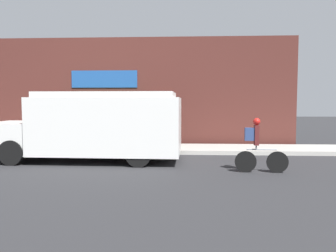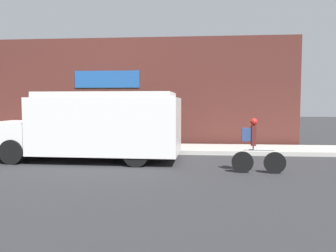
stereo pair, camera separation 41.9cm
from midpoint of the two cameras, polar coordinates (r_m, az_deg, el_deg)
The scene contains 6 objects.
ground_plane at distance 13.02m, azimuth -15.31°, elevation -4.72°, with size 70.00×70.00×0.00m, color #2B2B2D.
sidewalk at distance 14.02m, azimuth -13.94°, elevation -3.75°, with size 28.00×2.14×0.16m.
storefront at distance 15.26m, azimuth -12.52°, elevation 5.78°, with size 17.51×1.00×4.87m.
school_bus at distance 11.35m, azimuth -13.63°, elevation 0.06°, with size 6.54×2.87×2.30m.
cyclist at distance 9.43m, azimuth 14.09°, elevation -3.34°, with size 1.48×0.20×1.54m.
trash_bin at distance 13.81m, azimuth -0.22°, elevation -1.59°, with size 0.61×0.61×0.88m.
Camera 1 is at (3.86, -12.23, 1.96)m, focal length 35.00 mm.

